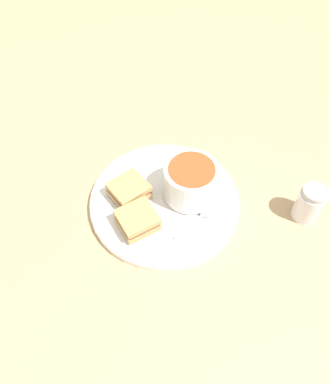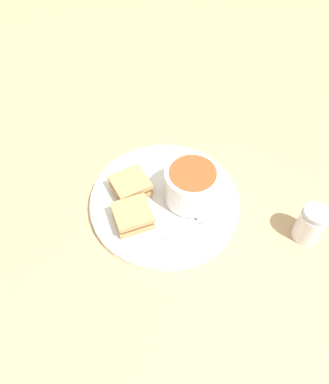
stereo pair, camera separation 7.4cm
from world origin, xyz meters
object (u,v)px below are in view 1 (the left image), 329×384
Objects in this scene: salt_shaker at (309,204)px; spoon at (205,213)px; sandwich_half_far at (139,221)px; soup_bowl at (191,181)px; sandwich_half_near at (129,190)px.

spoon is at bearing -47.06° from salt_shaker.
sandwich_half_far is at bearing 149.62° from spoon.
soup_bowl is 1.33× the size of salt_shaker.
soup_bowl reaches higher than salt_shaker.
spoon is at bearing 67.60° from soup_bowl.
sandwich_half_far is at bearing 57.80° from sandwich_half_near.
spoon is (0.02, 0.05, -0.03)m from soup_bowl.
salt_shaker reaches higher than sandwich_half_near.
soup_bowl is 1.01× the size of spoon.
soup_bowl reaches higher than sandwich_half_near.
salt_shaker is (-0.24, 0.23, 0.00)m from sandwich_half_far.
salt_shaker is at bearing 123.83° from sandwich_half_near.
sandwich_half_far is 1.09× the size of salt_shaker.
soup_bowl is 0.13m from sandwich_half_far.
spoon is 0.20m from salt_shaker.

